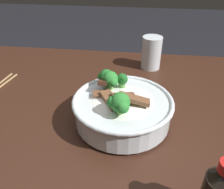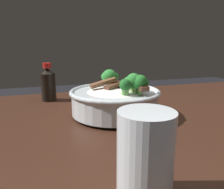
{
  "view_description": "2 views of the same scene",
  "coord_description": "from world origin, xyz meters",
  "views": [
    {
      "loc": [
        -0.14,
        0.54,
        1.21
      ],
      "look_at": [
        -0.07,
        0.03,
        0.87
      ],
      "focal_mm": 37.05,
      "sensor_mm": 36.0,
      "label": 1
    },
    {
      "loc": [
        -0.3,
        -0.51,
        1.01
      ],
      "look_at": [
        -0.12,
        0.05,
        0.87
      ],
      "focal_mm": 34.44,
      "sensor_mm": 36.0,
      "label": 2
    }
  ],
  "objects": [
    {
      "name": "dining_table",
      "position": [
        0.0,
        0.0,
        0.69
      ],
      "size": [
        1.54,
        0.84,
        0.81
      ],
      "color": "#381E14",
      "rests_on": "ground"
    },
    {
      "name": "rice_bowl",
      "position": [
        -0.1,
        0.06,
        0.86
      ],
      "size": [
        0.26,
        0.26,
        0.13
      ],
      "color": "silver",
      "rests_on": "dining_table"
    },
    {
      "name": "drinking_glass",
      "position": [
        -0.18,
        -0.28,
        0.86
      ],
      "size": [
        0.07,
        0.07,
        0.12
      ],
      "color": "white",
      "rests_on": "dining_table"
    }
  ]
}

